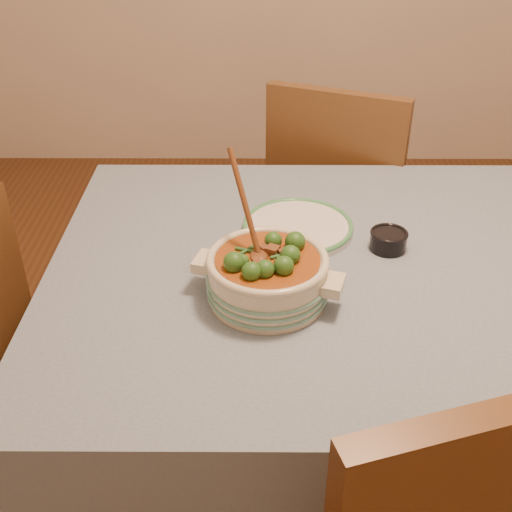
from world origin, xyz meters
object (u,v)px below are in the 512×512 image
(stew_casserole, at_px, (267,273))
(white_plate, at_px, (298,227))
(chair_far, at_px, (339,198))
(condiment_bowl, at_px, (389,239))
(dining_table, at_px, (406,297))

(stew_casserole, relative_size, white_plate, 1.12)
(chair_far, bearing_deg, condiment_bowl, 114.70)
(dining_table, bearing_deg, white_plate, 149.36)
(condiment_bowl, relative_size, chair_far, 0.11)
(condiment_bowl, bearing_deg, dining_table, -57.72)
(stew_casserole, bearing_deg, dining_table, 20.66)
(dining_table, relative_size, chair_far, 1.76)
(dining_table, relative_size, stew_casserole, 5.16)
(condiment_bowl, bearing_deg, stew_casserole, -145.93)
(stew_casserole, distance_m, condiment_bowl, 0.35)
(white_plate, xyz_separation_m, condiment_bowl, (0.21, -0.08, 0.01))
(dining_table, distance_m, chair_far, 0.75)
(chair_far, bearing_deg, dining_table, 117.89)
(dining_table, relative_size, condiment_bowl, 15.95)
(stew_casserole, height_order, condiment_bowl, stew_casserole)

